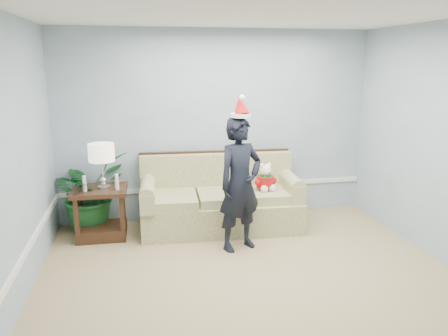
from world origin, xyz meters
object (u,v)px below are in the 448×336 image
sofa (220,202)px  table_lamp (101,154)px  side_table (101,218)px  man (240,184)px  teddy_bear (265,180)px  houseplant (89,192)px

sofa → table_lamp: table_lamp is taller
side_table → man: size_ratio=0.43×
side_table → teddy_bear: size_ratio=1.81×
man → table_lamp: bearing=134.6°
side_table → houseplant: bearing=118.3°
side_table → houseplant: 0.44m
houseplant → man: man is taller
table_lamp → teddy_bear: 2.19m
table_lamp → teddy_bear: size_ratio=1.50×
houseplant → teddy_bear: houseplant is taller
side_table → sofa: bearing=2.6°
teddy_bear → table_lamp: bearing=168.5°
table_lamp → houseplant: 0.68m
houseplant → man: 2.12m
table_lamp → man: 1.80m
sofa → table_lamp: bearing=-174.2°
man → teddy_bear: (0.51, 0.63, -0.15)m
teddy_bear → houseplant: bearing=161.4°
sofa → houseplant: 1.78m
sofa → side_table: 1.60m
side_table → teddy_bear: teddy_bear is taller
table_lamp → teddy_bear: bearing=-1.6°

